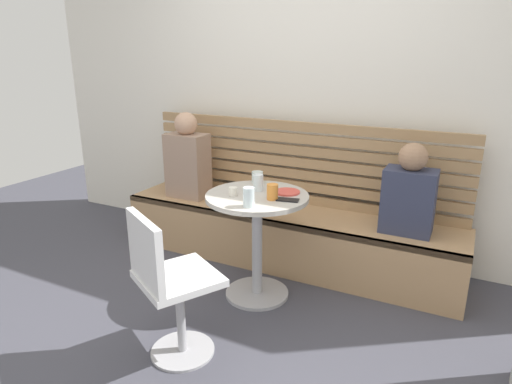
{
  "coord_description": "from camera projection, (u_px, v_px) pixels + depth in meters",
  "views": [
    {
      "loc": [
        1.27,
        -1.82,
        1.63
      ],
      "look_at": [
        0.02,
        0.66,
        0.75
      ],
      "focal_mm": 31.09,
      "sensor_mm": 36.0,
      "label": 1
    }
  ],
  "objects": [
    {
      "name": "cup_water_clear",
      "position": [
        259.0,
        183.0,
        2.97
      ],
      "size": [
        0.07,
        0.07,
        0.11
      ],
      "primitive_type": "cylinder",
      "color": "white",
      "rests_on": "cafe_table"
    },
    {
      "name": "person_adult",
      "position": [
        188.0,
        160.0,
        3.74
      ],
      "size": [
        0.34,
        0.22,
        0.72
      ],
      "color": "#9E7F6B",
      "rests_on": "booth_bench"
    },
    {
      "name": "back_wall",
      "position": [
        309.0,
        76.0,
        3.55
      ],
      "size": [
        5.2,
        0.1,
        2.9
      ],
      "primitive_type": "cube",
      "color": "white",
      "rests_on": "ground"
    },
    {
      "name": "cup_tumbler_orange",
      "position": [
        272.0,
        192.0,
        2.79
      ],
      "size": [
        0.07,
        0.07,
        0.1
      ],
      "primitive_type": "cylinder",
      "color": "orange",
      "rests_on": "cafe_table"
    },
    {
      "name": "phone_on_table",
      "position": [
        288.0,
        200.0,
        2.78
      ],
      "size": [
        0.15,
        0.1,
        0.01
      ],
      "primitive_type": "cube",
      "rotation": [
        0.0,
        0.0,
        1.77
      ],
      "color": "black",
      "rests_on": "cafe_table"
    },
    {
      "name": "cup_glass_tall",
      "position": [
        249.0,
        197.0,
        2.65
      ],
      "size": [
        0.07,
        0.07,
        0.12
      ],
      "primitive_type": "cylinder",
      "color": "silver",
      "rests_on": "cafe_table"
    },
    {
      "name": "cafe_table",
      "position": [
        257.0,
        226.0,
        2.96
      ],
      "size": [
        0.68,
        0.68,
        0.74
      ],
      "color": "#ADADB2",
      "rests_on": "ground"
    },
    {
      "name": "booth_backrest",
      "position": [
        297.0,
        162.0,
        3.58
      ],
      "size": [
        2.65,
        0.04,
        0.67
      ],
      "color": "#A68157",
      "rests_on": "booth_bench"
    },
    {
      "name": "booth_bench",
      "position": [
        284.0,
        236.0,
        3.54
      ],
      "size": [
        2.7,
        0.52,
        0.44
      ],
      "color": "tan",
      "rests_on": "ground"
    },
    {
      "name": "cup_espresso_small",
      "position": [
        233.0,
        191.0,
        2.87
      ],
      "size": [
        0.06,
        0.06,
        0.05
      ],
      "primitive_type": "cylinder",
      "color": "silver",
      "rests_on": "cafe_table"
    },
    {
      "name": "ground",
      "position": [
        202.0,
        344.0,
        2.59
      ],
      "size": [
        8.0,
        8.0,
        0.0
      ],
      "primitive_type": "plane",
      "color": "#42424C"
    },
    {
      "name": "person_child_left",
      "position": [
        409.0,
        194.0,
        2.99
      ],
      "size": [
        0.34,
        0.22,
        0.63
      ],
      "color": "#333851",
      "rests_on": "booth_bench"
    },
    {
      "name": "plate_small",
      "position": [
        287.0,
        192.0,
        2.93
      ],
      "size": [
        0.17,
        0.17,
        0.01
      ],
      "primitive_type": "cylinder",
      "color": "#DB4C42",
      "rests_on": "cafe_table"
    },
    {
      "name": "cup_glass_short",
      "position": [
        257.0,
        177.0,
        3.15
      ],
      "size": [
        0.08,
        0.08,
        0.08
      ],
      "primitive_type": "cylinder",
      "color": "silver",
      "rests_on": "cafe_table"
    },
    {
      "name": "white_chair",
      "position": [
        167.0,
        282.0,
        2.35
      ],
      "size": [
        0.54,
        0.54,
        0.85
      ],
      "color": "#ADADB2",
      "rests_on": "ground"
    }
  ]
}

